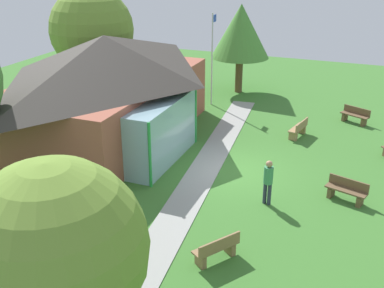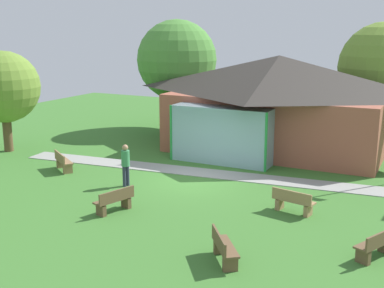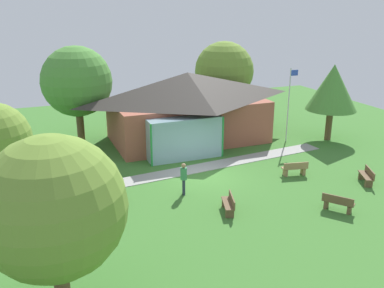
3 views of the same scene
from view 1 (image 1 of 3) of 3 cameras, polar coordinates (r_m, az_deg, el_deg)
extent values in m
plane|color=#3D752D|center=(19.59, 5.26, -3.33)|extent=(44.00, 44.00, 0.00)
cube|color=#A35642|center=(22.92, -10.20, 4.49)|extent=(10.69, 6.03, 3.00)
pyramid|color=#38332D|center=(22.26, -10.66, 10.53)|extent=(11.69, 7.03, 1.95)
cube|color=#8CB2BF|center=(20.00, -3.67, 1.54)|extent=(4.81, 1.20, 2.70)
cylinder|color=green|center=(17.77, -5.21, -1.40)|extent=(0.12, 0.12, 2.70)
cylinder|color=green|center=(21.84, 0.43, 3.50)|extent=(0.12, 0.12, 2.70)
cube|color=#999993|center=(19.93, 1.77, -2.70)|extent=(18.30, 3.08, 0.03)
cylinder|color=silver|center=(27.01, 2.47, 10.25)|extent=(0.08, 0.08, 5.31)
cube|color=blue|center=(26.87, 2.78, 15.18)|extent=(0.60, 0.02, 0.40)
cube|color=brown|center=(18.03, 18.42, -5.42)|extent=(0.86, 1.56, 0.06)
cube|color=brown|center=(18.01, 19.94, -6.61)|extent=(0.43, 0.27, 0.39)
cube|color=brown|center=(18.31, 16.73, -5.64)|extent=(0.43, 0.27, 0.39)
cube|color=brown|center=(18.10, 18.73, -4.60)|extent=(0.50, 1.45, 0.36)
cube|color=olive|center=(14.19, 2.93, -12.54)|extent=(1.49, 1.20, 0.06)
cube|color=olive|center=(14.08, 1.06, -14.13)|extent=(0.36, 0.42, 0.39)
cube|color=olive|center=(14.62, 4.67, -12.61)|extent=(0.36, 0.42, 0.39)
cube|color=olive|center=(13.95, 3.43, -12.21)|extent=(1.28, 0.89, 0.36)
cube|color=#9E7A51|center=(23.42, 12.88, 1.93)|extent=(1.56, 0.74, 0.06)
cube|color=#9E7A51|center=(23.03, 12.32, 0.93)|extent=(0.24, 0.42, 0.39)
cube|color=#9E7A51|center=(23.99, 13.31, 1.76)|extent=(0.24, 0.42, 0.39)
cube|color=#9E7A51|center=(23.28, 13.36, 2.32)|extent=(1.48, 0.36, 0.36)
cube|color=brown|center=(26.06, 19.38, 3.38)|extent=(1.04, 1.54, 0.06)
cube|color=brown|center=(25.92, 20.36, 2.52)|extent=(0.43, 0.31, 0.39)
cube|color=brown|center=(26.38, 18.27, 3.17)|extent=(0.43, 0.31, 0.39)
cube|color=brown|center=(26.16, 19.64, 3.90)|extent=(0.69, 1.38, 0.36)
cylinder|color=#2D3347|center=(17.21, 8.95, -5.94)|extent=(0.14, 0.14, 0.85)
cylinder|color=#2D3347|center=(17.14, 9.49, -6.11)|extent=(0.14, 0.14, 0.85)
cylinder|color=#3F8C59|center=(16.82, 9.38, -3.80)|extent=(0.34, 0.34, 0.65)
sphere|color=tan|center=(16.63, 9.48, -2.43)|extent=(0.24, 0.24, 0.24)
sphere|color=olive|center=(9.49, -16.47, -12.32)|extent=(3.66, 3.66, 3.66)
cylinder|color=brown|center=(28.67, -11.72, 7.59)|extent=(0.52, 0.52, 2.44)
sphere|color=olive|center=(28.02, -12.24, 13.56)|extent=(4.83, 4.83, 4.83)
cylinder|color=brown|center=(30.03, 5.79, 8.48)|extent=(0.46, 0.46, 2.25)
cone|color=#4C8C38|center=(29.45, 6.01, 13.67)|extent=(3.62, 3.62, 3.26)
camera|label=2|loc=(29.38, 50.08, 10.52)|focal=47.18mm
camera|label=3|loc=(18.06, 88.48, 3.76)|focal=40.12mm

